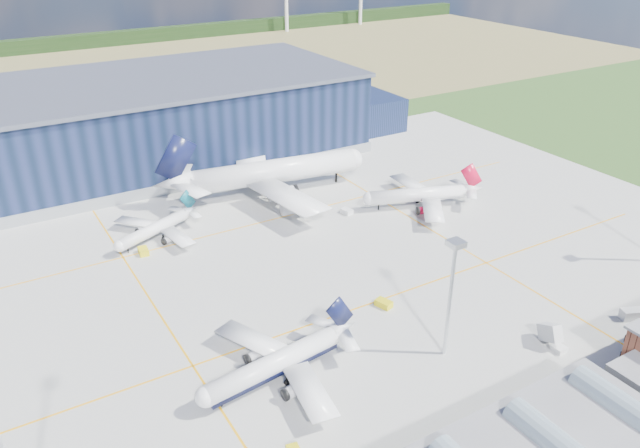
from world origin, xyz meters
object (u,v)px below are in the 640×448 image
at_px(gse_tug_a, 384,304).
at_px(car_b, 638,351).
at_px(airliner_widebody, 274,159).
at_px(gse_cart_a, 347,211).
at_px(gse_tug_c, 143,251).
at_px(airstair, 549,337).
at_px(hangar, 170,121).
at_px(light_mast_center, 452,280).
at_px(airliner_red, 418,188).
at_px(gse_van_a, 633,314).
at_px(airliner_navy, 273,355).
at_px(airliner_regional, 153,223).
at_px(gse_van_b, 413,193).

distance_m(gse_tug_a, car_b, 46.88).
xyz_separation_m(airliner_widebody, gse_cart_a, (9.78, -22.37, -9.29)).
height_order(gse_tug_c, car_b, gse_tug_c).
bearing_deg(airliner_widebody, airstair, -74.67).
xyz_separation_m(airliner_widebody, gse_tug_c, (-42.77, -16.40, -9.22)).
bearing_deg(hangar, gse_cart_a, -69.95).
relative_size(light_mast_center, airliner_red, 0.67).
bearing_deg(gse_van_a, car_b, 152.41).
xyz_separation_m(airliner_navy, gse_cart_a, (46.57, 48.75, -4.68)).
xyz_separation_m(gse_tug_c, car_b, (65.28, -82.13, -0.20)).
height_order(airliner_navy, airstair, airliner_navy).
height_order(hangar, airliner_navy, hangar).
distance_m(gse_van_a, gse_tug_c, 105.39).
xyz_separation_m(light_mast_center, airstair, (18.34, -7.63, -13.86)).
distance_m(airliner_widebody, airliner_regional, 39.93).
relative_size(airliner_navy, gse_van_b, 7.55).
height_order(gse_tug_a, gse_cart_a, gse_tug_a).
distance_m(gse_tug_a, gse_cart_a, 43.99).
height_order(gse_cart_a, gse_tug_c, gse_tug_c).
relative_size(hangar, airliner_red, 4.25).
bearing_deg(gse_tug_c, airliner_red, -4.16).
relative_size(airliner_navy, gse_tug_c, 9.75).
relative_size(airliner_regional, gse_cart_a, 8.70).
bearing_deg(hangar, airliner_red, -59.52).
height_order(airliner_regional, airstair, airliner_regional).
bearing_deg(airliner_widebody, gse_tug_a, -88.80).
height_order(airliner_red, gse_cart_a, airliner_red).
xyz_separation_m(gse_tug_a, gse_cart_a, (17.51, 40.36, -0.03)).
bearing_deg(airliner_regional, gse_cart_a, 141.39).
distance_m(light_mast_center, airstair, 24.22).
relative_size(hangar, light_mast_center, 6.30).
distance_m(airliner_red, car_b, 70.42).
bearing_deg(hangar, gse_van_b, -55.37).
distance_m(hangar, gse_tug_c, 67.79).
bearing_deg(gse_tug_a, car_b, -67.17).
xyz_separation_m(gse_tug_a, airstair, (18.72, -25.44, 0.87)).
distance_m(gse_cart_a, gse_van_b, 21.89).
bearing_deg(hangar, car_b, -75.45).
bearing_deg(gse_cart_a, gse_tug_c, 163.71).
xyz_separation_m(hangar, airliner_widebody, (14.55, -44.27, -1.66)).
distance_m(gse_tug_a, gse_van_a, 48.46).
bearing_deg(gse_van_a, airliner_red, 26.00).
height_order(airliner_regional, gse_tug_c, airliner_regional).
height_order(airliner_navy, gse_cart_a, airliner_navy).
distance_m(gse_tug_c, car_b, 104.92).
bearing_deg(gse_van_a, light_mast_center, 97.72).
xyz_separation_m(light_mast_center, car_b, (29.87, -18.00, -14.89)).
height_order(airstair, car_b, airstair).
xyz_separation_m(light_mast_center, gse_tug_a, (-0.38, 17.81, -14.74)).
relative_size(gse_van_a, car_b, 1.50).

